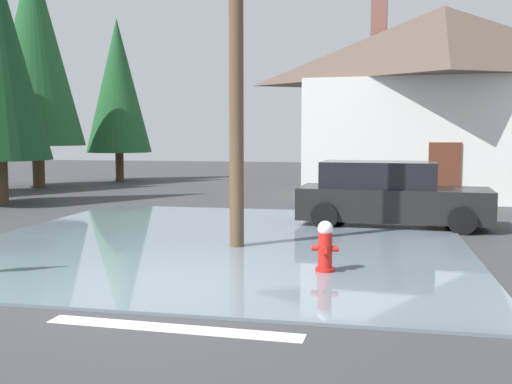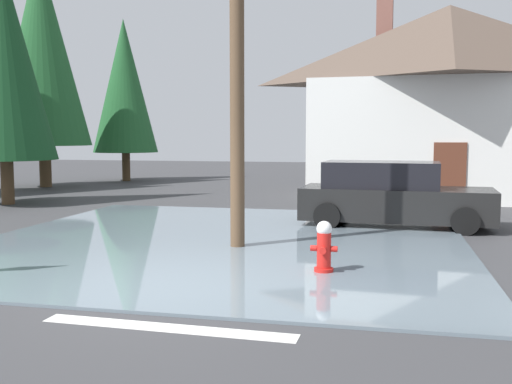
# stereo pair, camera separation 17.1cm
# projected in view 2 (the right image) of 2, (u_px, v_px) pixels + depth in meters

# --- Properties ---
(ground_plane) EXTENTS (80.00, 80.00, 0.10)m
(ground_plane) POSITION_uv_depth(u_px,v_px,m) (153.00, 290.00, 8.70)
(ground_plane) COLOR #38383A
(flood_puddle) EXTENTS (9.98, 10.28, 0.05)m
(flood_puddle) POSITION_uv_depth(u_px,v_px,m) (223.00, 240.00, 12.41)
(flood_puddle) COLOR slate
(flood_puddle) RESTS_ON ground
(lane_stop_bar) EXTENTS (3.10, 0.40, 0.01)m
(lane_stop_bar) POSITION_uv_depth(u_px,v_px,m) (167.00, 328.00, 6.83)
(lane_stop_bar) COLOR silver
(lane_stop_bar) RESTS_ON ground
(fire_hydrant) EXTENTS (0.43, 0.37, 0.86)m
(fire_hydrant) POSITION_uv_depth(u_px,v_px,m) (324.00, 248.00, 9.43)
(fire_hydrant) COLOR red
(fire_hydrant) RESTS_ON ground
(utility_pole) EXTENTS (1.60, 0.28, 8.08)m
(utility_pole) POSITION_uv_depth(u_px,v_px,m) (237.00, 31.00, 11.22)
(utility_pole) COLOR brown
(utility_pole) RESTS_ON ground
(house) EXTENTS (10.26, 6.47, 7.34)m
(house) POSITION_uv_depth(u_px,v_px,m) (447.00, 98.00, 21.05)
(house) COLOR silver
(house) RESTS_ON ground
(parked_car) EXTENTS (4.66, 2.18, 1.58)m
(parked_car) POSITION_uv_depth(u_px,v_px,m) (392.00, 196.00, 14.36)
(parked_car) COLOR black
(parked_car) RESTS_ON ground
(pine_tree_tall_left) EXTENTS (3.97, 3.97, 9.94)m
(pine_tree_tall_left) POSITION_uv_depth(u_px,v_px,m) (41.00, 49.00, 24.84)
(pine_tree_tall_left) COLOR #4C3823
(pine_tree_tall_left) RESTS_ON ground
(pine_tree_short_left) EXTENTS (3.21, 3.21, 8.01)m
(pine_tree_short_left) POSITION_uv_depth(u_px,v_px,m) (2.00, 56.00, 18.58)
(pine_tree_short_left) COLOR #4C3823
(pine_tree_short_left) RESTS_ON ground
(pine_tree_far_center) EXTENTS (3.10, 3.10, 7.76)m
(pine_tree_far_center) POSITION_uv_depth(u_px,v_px,m) (124.00, 86.00, 28.31)
(pine_tree_far_center) COLOR #4C3823
(pine_tree_far_center) RESTS_ON ground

